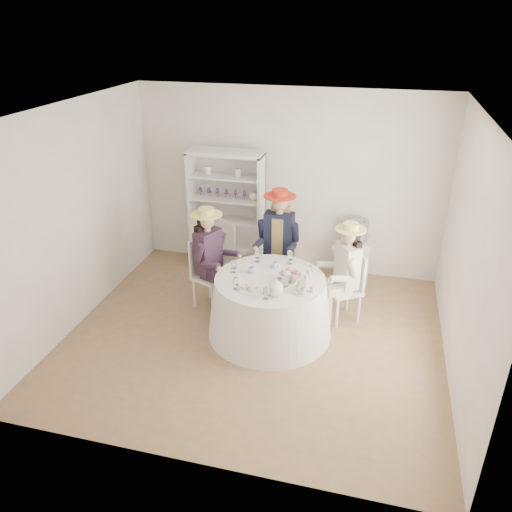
# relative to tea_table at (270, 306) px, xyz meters

# --- Properties ---
(ground) EXTENTS (4.50, 4.50, 0.00)m
(ground) POSITION_rel_tea_table_xyz_m (-0.17, -0.12, -0.38)
(ground) COLOR olive
(ground) RESTS_ON ground
(ceiling) EXTENTS (4.50, 4.50, 0.00)m
(ceiling) POSITION_rel_tea_table_xyz_m (-0.17, -0.12, 2.32)
(ceiling) COLOR white
(ceiling) RESTS_ON wall_back
(wall_back) EXTENTS (4.50, 0.00, 4.50)m
(wall_back) POSITION_rel_tea_table_xyz_m (-0.17, 1.88, 0.97)
(wall_back) COLOR silver
(wall_back) RESTS_ON ground
(wall_front) EXTENTS (4.50, 0.00, 4.50)m
(wall_front) POSITION_rel_tea_table_xyz_m (-0.17, -2.12, 0.97)
(wall_front) COLOR silver
(wall_front) RESTS_ON ground
(wall_left) EXTENTS (0.00, 4.50, 4.50)m
(wall_left) POSITION_rel_tea_table_xyz_m (-2.42, -0.12, 0.97)
(wall_left) COLOR silver
(wall_left) RESTS_ON ground
(wall_right) EXTENTS (0.00, 4.50, 4.50)m
(wall_right) POSITION_rel_tea_table_xyz_m (2.08, -0.12, 0.97)
(wall_right) COLOR silver
(wall_right) RESTS_ON ground
(tea_table) EXTENTS (1.52, 1.52, 0.76)m
(tea_table) POSITION_rel_tea_table_xyz_m (0.00, 0.00, 0.00)
(tea_table) COLOR white
(tea_table) RESTS_ON ground
(hutch) EXTENTS (1.20, 0.69, 1.84)m
(hutch) POSITION_rel_tea_table_xyz_m (-1.02, 1.58, 0.28)
(hutch) COLOR silver
(hutch) RESTS_ON ground
(side_table) EXTENTS (0.44, 0.44, 0.64)m
(side_table) POSITION_rel_tea_table_xyz_m (0.89, 1.63, -0.06)
(side_table) COLOR silver
(side_table) RESTS_ON ground
(hatbox) EXTENTS (0.32, 0.32, 0.32)m
(hatbox) POSITION_rel_tea_table_xyz_m (0.89, 1.63, 0.43)
(hatbox) COLOR black
(hatbox) RESTS_ON side_table
(guest_left) EXTENTS (0.58, 0.53, 1.40)m
(guest_left) POSITION_rel_tea_table_xyz_m (-0.90, 0.41, 0.41)
(guest_left) COLOR silver
(guest_left) RESTS_ON ground
(guest_mid) EXTENTS (0.55, 0.57, 1.52)m
(guest_mid) POSITION_rel_tea_table_xyz_m (-0.11, 0.98, 0.49)
(guest_mid) COLOR silver
(guest_mid) RESTS_ON ground
(guest_right) EXTENTS (0.57, 0.54, 1.34)m
(guest_right) POSITION_rel_tea_table_xyz_m (0.84, 0.52, 0.38)
(guest_right) COLOR silver
(guest_right) RESTS_ON ground
(spare_chair) EXTENTS (0.53, 0.53, 0.92)m
(spare_chair) POSITION_rel_tea_table_xyz_m (-0.86, 1.29, 0.12)
(spare_chair) COLOR silver
(spare_chair) RESTS_ON ground
(teacup_a) EXTENTS (0.10, 0.10, 0.07)m
(teacup_a) POSITION_rel_tea_table_xyz_m (-0.26, 0.09, 0.41)
(teacup_a) COLOR white
(teacup_a) RESTS_ON tea_table
(teacup_b) EXTENTS (0.10, 0.10, 0.07)m
(teacup_b) POSITION_rel_tea_table_xyz_m (-0.01, 0.29, 0.42)
(teacup_b) COLOR white
(teacup_b) RESTS_ON tea_table
(teacup_c) EXTENTS (0.11, 0.11, 0.07)m
(teacup_c) POSITION_rel_tea_table_xyz_m (0.28, 0.10, 0.42)
(teacup_c) COLOR white
(teacup_c) RESTS_ON tea_table
(flower_bowl) EXTENTS (0.29, 0.29, 0.06)m
(flower_bowl) POSITION_rel_tea_table_xyz_m (0.21, -0.09, 0.41)
(flower_bowl) COLOR white
(flower_bowl) RESTS_ON tea_table
(flower_arrangement) EXTENTS (0.20, 0.21, 0.08)m
(flower_arrangement) POSITION_rel_tea_table_xyz_m (0.22, -0.00, 0.48)
(flower_arrangement) COLOR #CC6688
(flower_arrangement) RESTS_ON tea_table
(table_teapot) EXTENTS (0.26, 0.18, 0.19)m
(table_teapot) POSITION_rel_tea_table_xyz_m (0.14, -0.35, 0.46)
(table_teapot) COLOR white
(table_teapot) RESTS_ON tea_table
(sandwich_plate) EXTENTS (0.27, 0.27, 0.06)m
(sandwich_plate) POSITION_rel_tea_table_xyz_m (-0.16, -0.31, 0.40)
(sandwich_plate) COLOR white
(sandwich_plate) RESTS_ON tea_table
(cupcake_stand) EXTENTS (0.25, 0.25, 0.24)m
(cupcake_stand) POSITION_rel_tea_table_xyz_m (0.44, -0.20, 0.47)
(cupcake_stand) COLOR white
(cupcake_stand) RESTS_ON tea_table
(stemware_set) EXTENTS (0.98, 0.99, 0.15)m
(stemware_set) POSITION_rel_tea_table_xyz_m (0.00, -0.00, 0.46)
(stemware_set) COLOR white
(stemware_set) RESTS_ON tea_table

